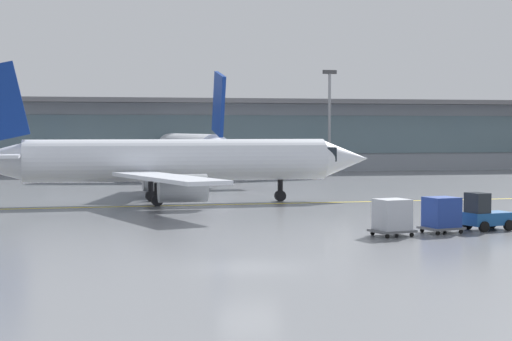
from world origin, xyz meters
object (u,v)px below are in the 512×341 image
Objects in this scene: cargo_dolly_trailing at (392,216)px; gate_airplane_1 at (191,150)px; taxiing_regional_jet at (173,162)px; apron_light_mast_2 at (329,116)px; baggage_tug at (485,214)px; cargo_dolly_lead at (442,214)px.

gate_airplane_1 is at bearing 82.11° from cargo_dolly_trailing.
taxiing_regional_jet is (-4.74, -28.60, -0.19)m from gate_airplane_1.
apron_light_mast_2 reaches higher than cargo_dolly_trailing.
apron_light_mast_2 is at bearing 57.18° from taxiing_regional_jet.
apron_light_mast_2 is (8.69, 60.65, 6.38)m from baggage_tug.
cargo_dolly_lead is (7.65, -49.80, -2.30)m from gate_airplane_1.
baggage_tug is at bearing -55.42° from taxiing_regional_jet.
baggage_tug is 6.07m from cargo_dolly_trailing.
cargo_dolly_lead is 3.15m from cargo_dolly_trailing.
cargo_dolly_lead and cargo_dolly_trailing have the same top height.
taxiing_regional_jet is at bearing 107.24° from cargo_dolly_lead.
apron_light_mast_2 is at bearing 63.68° from cargo_dolly_trailing.
cargo_dolly_trailing is at bearing -68.94° from taxiing_regional_jet.
baggage_tug is at bearing -98.15° from apron_light_mast_2.
cargo_dolly_lead is at bearing 180.00° from baggage_tug.
cargo_dolly_trailing is (-3.07, -0.71, 0.00)m from cargo_dolly_lead.
apron_light_mast_2 reaches higher than taxiing_regional_jet.
taxiing_regional_jet is at bearing -120.82° from apron_light_mast_2.
gate_airplane_1 reaches higher than taxiing_regional_jet.
baggage_tug is (15.24, -20.53, -2.27)m from taxiing_regional_jet.
apron_light_mast_2 is (19.18, 11.51, 3.92)m from gate_airplane_1.
taxiing_regional_jet is 13.20× the size of cargo_dolly_lead.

